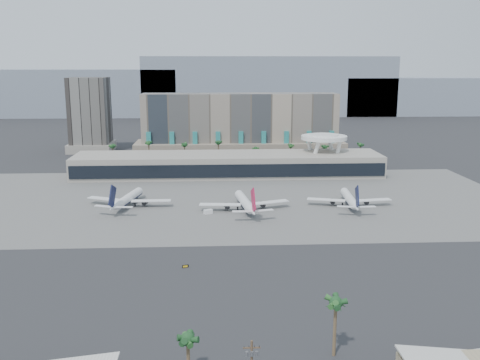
{
  "coord_description": "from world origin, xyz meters",
  "views": [
    {
      "loc": [
        -8.72,
        -183.87,
        60.83
      ],
      "look_at": [
        2.98,
        40.0,
        12.24
      ],
      "focal_mm": 40.0,
      "sensor_mm": 36.0,
      "label": 1
    }
  ],
  "objects_px": {
    "service_vehicle_a": "(120,202)",
    "taxiway_sign": "(185,266)",
    "service_vehicle_b": "(208,212)",
    "airliner_centre": "(245,202)",
    "airliner_right": "(350,199)",
    "airliner_left": "(128,199)"
  },
  "relations": [
    {
      "from": "airliner_centre",
      "to": "service_vehicle_a",
      "type": "bearing_deg",
      "value": 159.4
    },
    {
      "from": "airliner_centre",
      "to": "taxiway_sign",
      "type": "bearing_deg",
      "value": -116.41
    },
    {
      "from": "service_vehicle_a",
      "to": "taxiway_sign",
      "type": "xyz_separation_m",
      "value": [
        32.48,
        -77.34,
        -0.53
      ]
    },
    {
      "from": "airliner_left",
      "to": "service_vehicle_b",
      "type": "distance_m",
      "value": 37.82
    },
    {
      "from": "service_vehicle_a",
      "to": "taxiway_sign",
      "type": "bearing_deg",
      "value": -46.79
    },
    {
      "from": "service_vehicle_b",
      "to": "airliner_centre",
      "type": "bearing_deg",
      "value": -6.3
    },
    {
      "from": "airliner_left",
      "to": "airliner_right",
      "type": "height_order",
      "value": "airliner_left"
    },
    {
      "from": "service_vehicle_a",
      "to": "taxiway_sign",
      "type": "height_order",
      "value": "service_vehicle_a"
    },
    {
      "from": "airliner_right",
      "to": "service_vehicle_a",
      "type": "height_order",
      "value": "airliner_right"
    },
    {
      "from": "airliner_right",
      "to": "service_vehicle_a",
      "type": "xyz_separation_m",
      "value": [
        -100.81,
        8.69,
        -2.36
      ]
    },
    {
      "from": "airliner_right",
      "to": "taxiway_sign",
      "type": "distance_m",
      "value": 96.91
    },
    {
      "from": "service_vehicle_a",
      "to": "service_vehicle_b",
      "type": "relative_size",
      "value": 1.15
    },
    {
      "from": "airliner_centre",
      "to": "airliner_right",
      "type": "height_order",
      "value": "airliner_centre"
    },
    {
      "from": "airliner_centre",
      "to": "service_vehicle_a",
      "type": "relative_size",
      "value": 10.08
    },
    {
      "from": "taxiway_sign",
      "to": "airliner_centre",
      "type": "bearing_deg",
      "value": 52.59
    },
    {
      "from": "airliner_left",
      "to": "taxiway_sign",
      "type": "relative_size",
      "value": 19.77
    },
    {
      "from": "taxiway_sign",
      "to": "airliner_right",
      "type": "bearing_deg",
      "value": 26.82
    },
    {
      "from": "service_vehicle_a",
      "to": "taxiway_sign",
      "type": "distance_m",
      "value": 83.89
    },
    {
      "from": "service_vehicle_b",
      "to": "taxiway_sign",
      "type": "height_order",
      "value": "service_vehicle_b"
    },
    {
      "from": "airliner_left",
      "to": "airliner_right",
      "type": "relative_size",
      "value": 1.02
    },
    {
      "from": "airliner_right",
      "to": "taxiway_sign",
      "type": "relative_size",
      "value": 19.46
    },
    {
      "from": "service_vehicle_b",
      "to": "airliner_left",
      "type": "bearing_deg",
      "value": 136.72
    }
  ]
}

